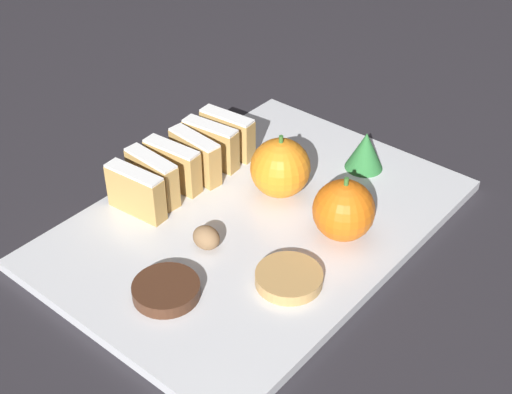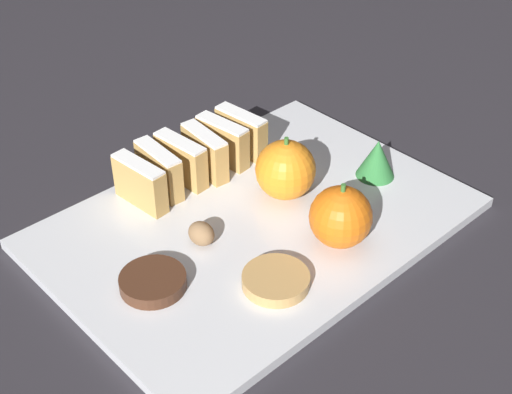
{
  "view_description": "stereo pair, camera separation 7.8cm",
  "coord_description": "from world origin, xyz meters",
  "px_view_note": "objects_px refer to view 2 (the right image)",
  "views": [
    {
      "loc": [
        0.4,
        -0.48,
        0.51
      ],
      "look_at": [
        0.0,
        0.0,
        0.04
      ],
      "focal_mm": 50.0,
      "sensor_mm": 36.0,
      "label": 1
    },
    {
      "loc": [
        0.46,
        -0.43,
        0.51
      ],
      "look_at": [
        0.0,
        0.0,
        0.04
      ],
      "focal_mm": 50.0,
      "sensor_mm": 36.0,
      "label": 2
    }
  ],
  "objects_px": {
    "orange_near": "(341,217)",
    "walnut": "(201,234)",
    "orange_far": "(286,170)",
    "chocolate_cookie": "(153,282)"
  },
  "relations": [
    {
      "from": "orange_near",
      "to": "chocolate_cookie",
      "type": "distance_m",
      "value": 0.21
    },
    {
      "from": "orange_near",
      "to": "chocolate_cookie",
      "type": "height_order",
      "value": "orange_near"
    },
    {
      "from": "orange_far",
      "to": "chocolate_cookie",
      "type": "xyz_separation_m",
      "value": [
        0.02,
        -0.21,
        -0.03
      ]
    },
    {
      "from": "orange_near",
      "to": "chocolate_cookie",
      "type": "bearing_deg",
      "value": -112.99
    },
    {
      "from": "orange_near",
      "to": "walnut",
      "type": "xyz_separation_m",
      "value": [
        -0.1,
        -0.11,
        -0.02
      ]
    },
    {
      "from": "orange_far",
      "to": "orange_near",
      "type": "bearing_deg",
      "value": -10.33
    },
    {
      "from": "orange_near",
      "to": "orange_far",
      "type": "distance_m",
      "value": 0.1
    },
    {
      "from": "orange_far",
      "to": "walnut",
      "type": "distance_m",
      "value": 0.13
    },
    {
      "from": "orange_near",
      "to": "orange_far",
      "type": "bearing_deg",
      "value": 169.67
    },
    {
      "from": "orange_far",
      "to": "chocolate_cookie",
      "type": "distance_m",
      "value": 0.21
    }
  ]
}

